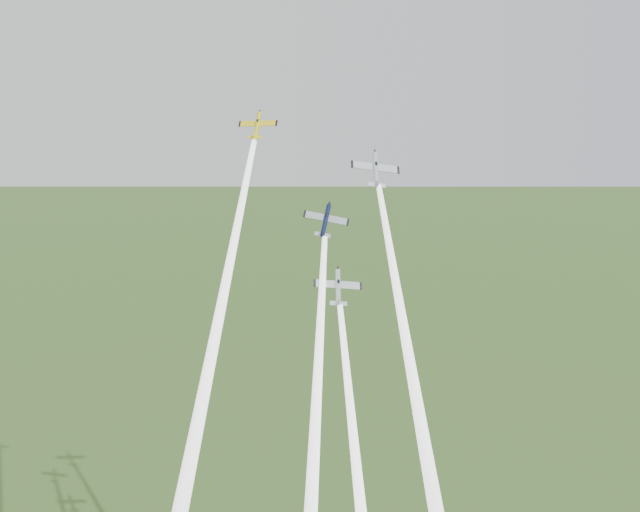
{
  "coord_description": "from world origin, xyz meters",
  "views": [
    {
      "loc": [
        -25.79,
        -131.58,
        118.66
      ],
      "look_at": [
        0.0,
        -6.0,
        92.0
      ],
      "focal_mm": 45.0,
      "sensor_mm": 36.0,
      "label": 1
    }
  ],
  "objects_px": {
    "plane_navy": "(326,220)",
    "plane_silver_right": "(376,170)",
    "plane_silver_low": "(338,287)",
    "plane_yellow": "(257,125)"
  },
  "relations": [
    {
      "from": "plane_yellow",
      "to": "plane_silver_right",
      "type": "xyz_separation_m",
      "value": [
        19.55,
        -4.87,
        -7.42
      ]
    },
    {
      "from": "plane_silver_right",
      "to": "plane_yellow",
      "type": "bearing_deg",
      "value": 166.5
    },
    {
      "from": "plane_navy",
      "to": "plane_silver_right",
      "type": "height_order",
      "value": "plane_silver_right"
    },
    {
      "from": "plane_silver_low",
      "to": "plane_yellow",
      "type": "bearing_deg",
      "value": 132.42
    },
    {
      "from": "plane_silver_right",
      "to": "plane_navy",
      "type": "bearing_deg",
      "value": -168.65
    },
    {
      "from": "plane_silver_right",
      "to": "plane_silver_low",
      "type": "relative_size",
      "value": 1.08
    },
    {
      "from": "plane_navy",
      "to": "plane_silver_low",
      "type": "relative_size",
      "value": 0.97
    },
    {
      "from": "plane_yellow",
      "to": "plane_silver_low",
      "type": "bearing_deg",
      "value": -27.63
    },
    {
      "from": "plane_yellow",
      "to": "plane_silver_right",
      "type": "relative_size",
      "value": 0.79
    },
    {
      "from": "plane_yellow",
      "to": "plane_navy",
      "type": "bearing_deg",
      "value": -8.53
    }
  ]
}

